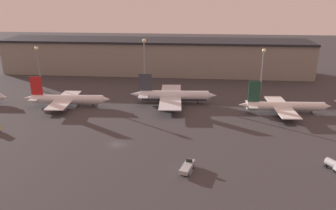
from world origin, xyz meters
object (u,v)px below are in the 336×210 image
object	(u,v)px
airplane_2	(173,96)
service_vehicle_2	(187,167)
airplane_1	(66,99)
airplane_3	(284,106)
service_vehicle_0	(333,164)

from	to	relation	value
airplane_2	service_vehicle_2	world-z (taller)	airplane_2
airplane_1	service_vehicle_2	distance (m)	73.94
airplane_3	airplane_1	bearing A→B (deg)	176.35
airplane_1	airplane_2	bearing A→B (deg)	6.17
airplane_1	airplane_3	world-z (taller)	airplane_3
airplane_1	airplane_3	distance (m)	92.55
airplane_2	service_vehicle_2	bearing A→B (deg)	-85.26
airplane_3	service_vehicle_0	distance (m)	45.39
airplane_3	airplane_2	bearing A→B (deg)	166.63
airplane_2	service_vehicle_0	distance (m)	72.79
airplane_1	service_vehicle_2	size ratio (longest dim) A/B	4.79
airplane_1	airplane_2	world-z (taller)	airplane_2
airplane_1	service_vehicle_0	bearing A→B (deg)	-28.98
airplane_3	service_vehicle_2	xyz separation A→B (m)	(-38.03, -49.82, -1.81)
airplane_1	airplane_3	bearing A→B (deg)	-3.65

